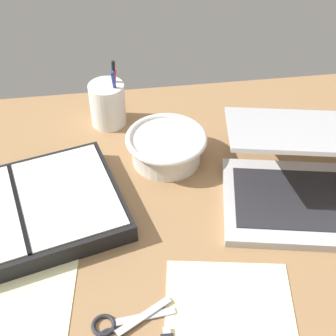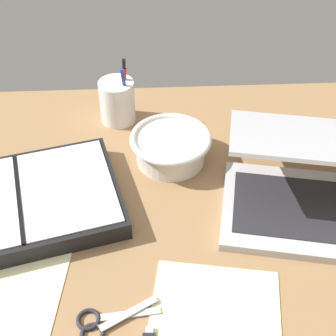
{
  "view_description": "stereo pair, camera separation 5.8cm",
  "coord_description": "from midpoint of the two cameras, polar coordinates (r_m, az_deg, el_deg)",
  "views": [
    {
      "loc": [
        -7.3,
        -54.69,
        69.09
      ],
      "look_at": [
        1.81,
        10.71,
        9.0
      ],
      "focal_mm": 50.0,
      "sensor_mm": 36.0,
      "label": 1
    },
    {
      "loc": [
        -1.53,
        -55.24,
        69.09
      ],
      "look_at": [
        1.81,
        10.71,
        9.0
      ],
      "focal_mm": 50.0,
      "sensor_mm": 36.0,
      "label": 2
    }
  ],
  "objects": [
    {
      "name": "desk_top",
      "position": [
        0.88,
        -2.13,
        -8.74
      ],
      "size": [
        140.0,
        100.0,
        2.0
      ],
      "primitive_type": "cube",
      "color": "#936D47",
      "rests_on": "ground"
    },
    {
      "name": "laptop",
      "position": [
        0.94,
        15.66,
        -1.22
      ],
      "size": [
        39.43,
        36.2,
        16.04
      ],
      "rotation": [
        0.0,
        0.0,
        -0.2
      ],
      "color": "#B7B7BC",
      "rests_on": "desk_top"
    },
    {
      "name": "bowl",
      "position": [
        0.99,
        -1.89,
        2.6
      ],
      "size": [
        17.3,
        17.3,
        6.45
      ],
      "color": "silver",
      "rests_on": "desk_top"
    },
    {
      "name": "pen_cup",
      "position": [
        1.1,
        -8.85,
        7.7
      ],
      "size": [
        8.18,
        8.18,
        15.58
      ],
      "color": "white",
      "rests_on": "desk_top"
    },
    {
      "name": "planner",
      "position": [
        0.93,
        -19.25,
        -5.28
      ],
      "size": [
        42.52,
        34.48,
        4.28
      ],
      "rotation": [
        0.0,
        0.0,
        0.25
      ],
      "color": "black",
      "rests_on": "desk_top"
    },
    {
      "name": "scissors",
      "position": [
        0.77,
        -8.61,
        -18.84
      ],
      "size": [
        13.36,
        8.06,
        0.8
      ],
      "rotation": [
        0.0,
        0.0,
        0.3
      ],
      "color": "#B7B7BC",
      "rests_on": "desk_top"
    },
    {
      "name": "paper_sheet_beside_planner",
      "position": [
        0.83,
        -20.23,
        -15.63
      ],
      "size": [
        21.36,
        28.1,
        0.16
      ],
      "primitive_type": "cube",
      "rotation": [
        0.0,
        0.0,
        -0.11
      ],
      "color": "#F4EFB2",
      "rests_on": "desk_top"
    }
  ]
}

